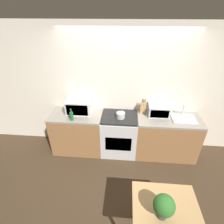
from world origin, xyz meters
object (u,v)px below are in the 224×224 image
(bottle, at_px, (72,116))
(dining_table, at_px, (165,213))
(kettle, at_px, (121,114))
(stove_range, at_px, (119,134))
(toaster_oven, at_px, (158,110))
(microwave, at_px, (79,106))

(bottle, relative_size, dining_table, 0.31)
(bottle, bearing_deg, kettle, 10.43)
(stove_range, relative_size, toaster_oven, 2.24)
(kettle, height_order, toaster_oven, toaster_oven)
(kettle, distance_m, toaster_oven, 0.77)
(microwave, distance_m, bottle, 0.33)
(microwave, xyz_separation_m, dining_table, (1.47, -1.82, -0.42))
(bottle, bearing_deg, stove_range, 13.72)
(microwave, distance_m, toaster_oven, 1.61)
(dining_table, bearing_deg, kettle, 110.30)
(kettle, relative_size, dining_table, 0.24)
(kettle, xyz_separation_m, bottle, (-0.93, -0.17, 0.02))
(bottle, bearing_deg, toaster_oven, 11.78)
(stove_range, height_order, kettle, kettle)
(stove_range, xyz_separation_m, bottle, (-0.90, -0.22, 0.55))
(kettle, distance_m, microwave, 0.87)
(toaster_oven, distance_m, dining_table, 1.89)
(microwave, bearing_deg, stove_range, -6.79)
(bottle, distance_m, dining_table, 2.18)
(kettle, height_order, microwave, microwave)
(stove_range, distance_m, toaster_oven, 0.96)
(kettle, bearing_deg, microwave, 170.09)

